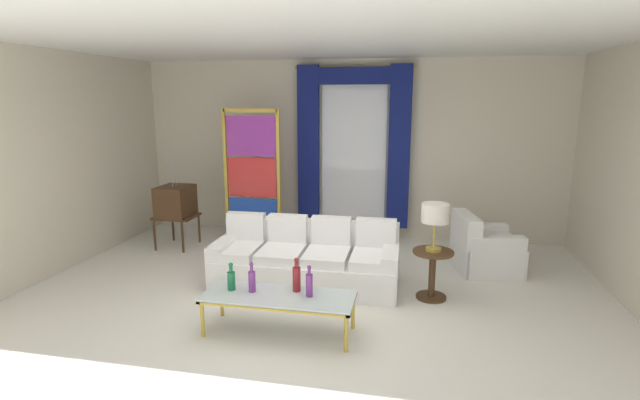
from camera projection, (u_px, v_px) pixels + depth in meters
ground_plane at (309, 303)px, 5.56m from camera, size 16.00×16.00×0.00m
wall_rear at (348, 149)px, 8.18m from camera, size 8.00×0.12×3.00m
wall_left at (60, 162)px, 6.54m from camera, size 0.12×7.00×3.00m
ceiling_slab at (322, 42)px, 5.69m from camera, size 8.00×7.60×0.04m
curtained_window at (353, 136)px, 7.95m from camera, size 2.00×0.17×2.70m
couch_white_long at (307, 261)px, 6.11m from camera, size 2.35×0.95×0.86m
coffee_table at (279, 298)px, 4.79m from camera, size 1.53×0.57×0.41m
bottle_blue_decanter at (231, 279)px, 4.89m from camera, size 0.08×0.08×0.30m
bottle_crystal_tall at (297, 278)px, 4.85m from camera, size 0.08×0.08×0.36m
bottle_amber_squat at (252, 280)px, 4.85m from camera, size 0.07×0.07×0.32m
bottle_ruby_flask at (309, 284)px, 4.72m from camera, size 0.07×0.07×0.33m
vintage_tv at (176, 203)px, 7.56m from camera, size 0.62×0.60×1.35m
armchair_white at (482, 250)px, 6.58m from camera, size 0.96×0.95×0.80m
stained_glass_divider at (252, 180)px, 7.69m from camera, size 0.95×0.05×2.20m
peacock_figurine at (271, 238)px, 7.42m from camera, size 0.44×0.60×0.50m
round_side_table at (432, 270)px, 5.64m from camera, size 0.48×0.48×0.59m
table_lamp_brass at (435, 215)px, 5.49m from camera, size 0.32×0.32×0.57m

